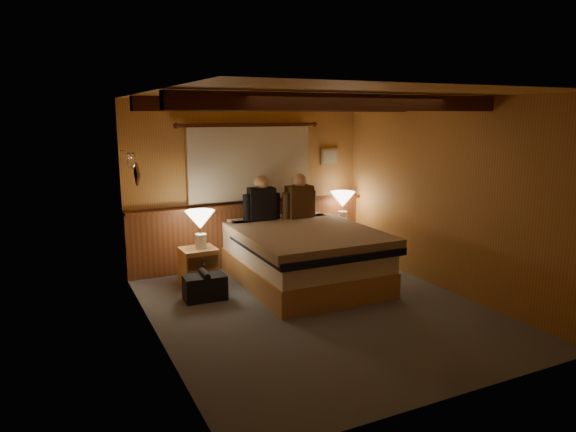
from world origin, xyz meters
TOP-DOWN VIEW (x-y plane):
  - floor at (0.00, 0.00)m, footprint 4.20×4.20m
  - ceiling at (0.00, 0.00)m, footprint 4.20×4.20m
  - wall_back at (0.00, 2.10)m, footprint 3.60×0.00m
  - wall_left at (-1.80, 0.00)m, footprint 0.00×4.20m
  - wall_right at (1.80, 0.00)m, footprint 0.00×4.20m
  - wall_front at (0.00, -2.10)m, footprint 3.60×0.00m
  - wainscot at (0.00, 2.04)m, footprint 3.60×0.23m
  - curtain_window at (0.00, 2.03)m, footprint 2.18×0.09m
  - ceiling_beams at (0.00, 0.15)m, footprint 3.60×1.65m
  - coat_rail at (-1.72, 1.58)m, footprint 0.05×0.55m
  - framed_print at (1.35, 2.08)m, footprint 0.30×0.04m
  - bed at (0.30, 0.91)m, footprint 1.70×2.18m
  - nightstand_left at (-0.97, 1.45)m, footprint 0.46×0.41m
  - nightstand_right at (1.40, 1.76)m, footprint 0.50×0.45m
  - lamp_left at (-0.93, 1.44)m, footprint 0.38×0.38m
  - lamp_right at (1.44, 1.81)m, footprint 0.38×0.38m
  - person_left at (0.04, 1.70)m, footprint 0.54×0.25m
  - person_right at (0.59, 1.62)m, footprint 0.55×0.23m
  - duffel_bag at (-1.06, 0.88)m, footprint 0.51×0.32m

SIDE VIEW (x-z plane):
  - floor at x=0.00m, z-range 0.00..0.00m
  - duffel_bag at x=-1.06m, z-range -0.02..0.34m
  - nightstand_left at x=-0.97m, z-range 0.00..0.49m
  - nightstand_right at x=1.40m, z-range 0.00..0.53m
  - bed at x=0.30m, z-range 0.01..0.75m
  - wainscot at x=0.00m, z-range 0.02..0.96m
  - lamp_left at x=-0.93m, z-range 0.59..1.09m
  - lamp_right at x=1.44m, z-range 0.63..1.13m
  - person_left at x=0.04m, z-range 0.66..1.32m
  - person_right at x=0.59m, z-range 0.66..1.33m
  - wall_left at x=-1.80m, z-range -0.90..3.30m
  - wall_right at x=1.80m, z-range -0.90..3.30m
  - wall_back at x=0.00m, z-range -0.60..3.00m
  - wall_front at x=0.00m, z-range -0.60..3.00m
  - curtain_window at x=0.00m, z-range 0.96..2.08m
  - framed_print at x=1.35m, z-range 1.43..1.68m
  - coat_rail at x=-1.72m, z-range 1.55..1.79m
  - ceiling_beams at x=0.00m, z-range 2.23..2.39m
  - ceiling at x=0.00m, z-range 2.40..2.40m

